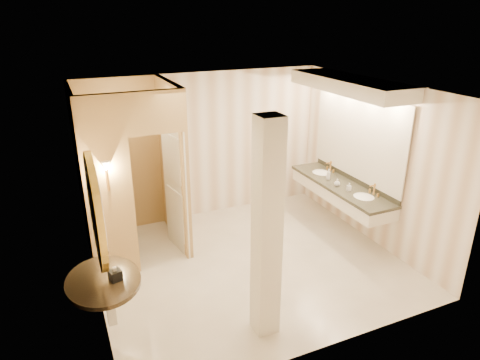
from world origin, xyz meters
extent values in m
plane|color=silver|center=(0.00, 0.00, 0.00)|extent=(4.50, 4.50, 0.00)
plane|color=silver|center=(0.00, 0.00, 2.70)|extent=(4.50, 4.50, 0.00)
cube|color=white|center=(0.00, 2.00, 1.35)|extent=(4.50, 0.02, 2.70)
cube|color=white|center=(0.00, -2.00, 1.35)|extent=(4.50, 0.02, 2.70)
cube|color=white|center=(-2.25, 0.00, 1.35)|extent=(0.02, 4.00, 2.70)
cube|color=white|center=(2.25, 0.00, 1.35)|extent=(0.02, 4.00, 2.70)
cube|color=tan|center=(-0.80, 1.25, 1.35)|extent=(0.10, 1.50, 2.70)
cube|color=tan|center=(-1.93, 0.50, 1.35)|extent=(0.65, 0.10, 2.70)
cube|color=tan|center=(-1.20, 0.50, 2.40)|extent=(0.80, 0.10, 0.60)
cube|color=silver|center=(-0.87, 0.89, 1.05)|extent=(0.18, 0.80, 2.10)
cylinder|color=gold|center=(-1.93, 0.43, 1.55)|extent=(0.03, 0.03, 0.30)
cone|color=silver|center=(-1.93, 0.43, 1.75)|extent=(0.14, 0.14, 0.14)
cube|color=silver|center=(1.95, 0.40, 0.73)|extent=(0.60, 2.26, 0.24)
cube|color=black|center=(1.95, 0.40, 0.85)|extent=(0.64, 2.30, 0.05)
cube|color=black|center=(2.23, 0.40, 0.92)|extent=(0.03, 2.26, 0.10)
ellipsoid|color=white|center=(1.95, -0.21, 0.83)|extent=(0.40, 0.44, 0.15)
cylinder|color=gold|center=(2.15, -0.21, 0.96)|extent=(0.03, 0.03, 0.22)
ellipsoid|color=white|center=(1.95, 1.01, 0.83)|extent=(0.40, 0.44, 0.15)
cylinder|color=gold|center=(2.15, 1.01, 0.96)|extent=(0.03, 0.03, 0.22)
cube|color=white|center=(2.23, 0.40, 1.70)|extent=(0.03, 2.26, 1.40)
cube|color=silver|center=(1.95, 0.40, 2.59)|extent=(0.75, 2.46, 0.22)
cylinder|color=black|center=(-2.23, -0.88, 0.85)|extent=(1.03, 1.03, 0.05)
cube|color=silver|center=(-2.19, -0.88, 0.55)|extent=(0.10, 0.10, 0.60)
cylinder|color=gold|center=(-2.21, -0.88, 1.70)|extent=(0.07, 1.03, 1.03)
cylinder|color=white|center=(-2.17, -0.88, 1.70)|extent=(0.02, 0.83, 0.83)
cube|color=silver|center=(-0.45, -1.42, 1.35)|extent=(0.28, 0.28, 2.70)
cube|color=black|center=(-2.10, -0.95, 0.94)|extent=(0.15, 0.15, 0.12)
imported|color=white|center=(-1.76, 1.47, 0.39)|extent=(0.54, 0.82, 0.79)
imported|color=beige|center=(1.88, 0.10, 0.94)|extent=(0.07, 0.07, 0.13)
imported|color=silver|center=(1.82, 0.34, 0.94)|extent=(0.12, 0.12, 0.13)
imported|color=#C6B28C|center=(1.86, 0.66, 0.97)|extent=(0.08, 0.08, 0.20)
camera|label=1|loc=(-2.46, -5.21, 3.68)|focal=32.00mm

